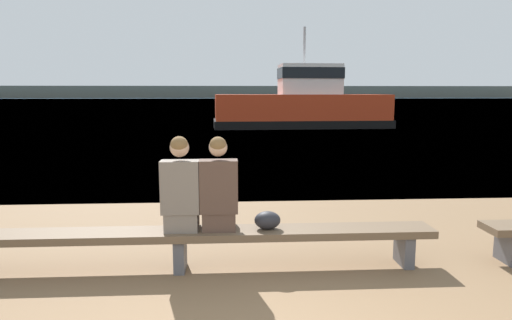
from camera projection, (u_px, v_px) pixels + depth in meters
water_surface at (229, 100)px, 126.88m from camera, size 240.00×240.00×0.00m
far_shoreline at (229, 92)px, 188.57m from camera, size 600.00×12.00×4.73m
bench_main at (180, 238)px, 5.12m from camera, size 5.78×0.43×0.45m
person_left at (181, 190)px, 5.05m from camera, size 0.42×0.39×1.07m
person_right at (219, 191)px, 5.08m from camera, size 0.42×0.39×1.06m
shopping_bag at (267, 220)px, 5.16m from camera, size 0.30×0.23×0.20m
tugboat_red at (302, 107)px, 26.37m from camera, size 10.20×3.80×5.68m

